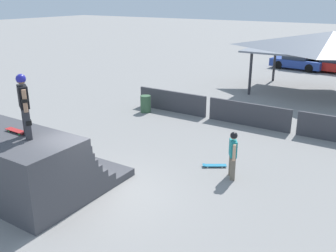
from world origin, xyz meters
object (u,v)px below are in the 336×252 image
(skateboard_on_ground, at_px, (214,165))
(bystander_walking, at_px, (233,151))
(skateboard_on_deck, at_px, (17,131))
(parked_car_red, at_px, (336,65))
(parked_car_blue, at_px, (297,62))
(skater_on_deck, at_px, (24,102))
(trash_bin, at_px, (146,104))

(skateboard_on_ground, bearing_deg, bystander_walking, 120.73)
(skateboard_on_deck, relative_size, parked_car_red, 0.18)
(bystander_walking, height_order, parked_car_blue, bystander_walking)
(skater_on_deck, distance_m, skateboard_on_deck, 1.11)
(skater_on_deck, xyz_separation_m, skateboard_on_ground, (3.44, 4.69, -2.86))
(skateboard_on_deck, xyz_separation_m, parked_car_red, (4.40, 24.89, -1.36))
(parked_car_blue, bearing_deg, bystander_walking, -74.34)
(bystander_walking, relative_size, trash_bin, 1.85)
(skateboard_on_ground, height_order, parked_car_blue, parked_car_blue)
(parked_car_red, bearing_deg, skater_on_deck, -91.50)
(skateboard_on_deck, xyz_separation_m, skateboard_on_ground, (4.00, 4.65, -1.90))
(skateboard_on_deck, height_order, bystander_walking, skateboard_on_deck)
(bystander_walking, bearing_deg, parked_car_blue, -22.40)
(bystander_walking, bearing_deg, trash_bin, 24.91)
(skateboard_on_deck, height_order, parked_car_blue, skateboard_on_deck)
(trash_bin, xyz_separation_m, parked_car_blue, (3.30, 16.12, 0.18))
(parked_car_blue, xyz_separation_m, parked_car_red, (2.89, 0.14, 0.00))
(trash_bin, bearing_deg, skater_on_deck, -74.88)
(skater_on_deck, distance_m, parked_car_blue, 24.93)
(skateboard_on_deck, bearing_deg, trash_bin, 102.85)
(bystander_walking, xyz_separation_m, parked_car_blue, (-3.31, 20.51, -0.32))
(bystander_walking, distance_m, parked_car_red, 20.65)
(skateboard_on_ground, xyz_separation_m, parked_car_blue, (-2.48, 20.11, 0.54))
(skateboard_on_deck, relative_size, trash_bin, 0.95)
(skateboard_on_deck, distance_m, parked_car_blue, 24.84)
(bystander_walking, distance_m, skateboard_on_ground, 1.26)
(trash_bin, bearing_deg, skateboard_on_ground, -34.55)
(skateboard_on_ground, distance_m, parked_car_blue, 20.27)
(bystander_walking, height_order, skateboard_on_ground, bystander_walking)
(bystander_walking, bearing_deg, skateboard_on_deck, 99.74)
(bystander_walking, height_order, parked_car_red, bystander_walking)
(skater_on_deck, height_order, bystander_walking, skater_on_deck)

